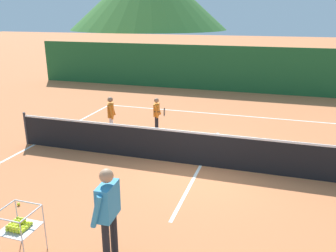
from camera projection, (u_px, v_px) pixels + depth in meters
name	position (u px, v px, depth m)	size (l,w,h in m)	color
ground_plane	(201.00, 166.00, 9.65)	(120.00, 120.00, 0.00)	#C67042
line_baseline_far	(228.00, 115.00, 14.47)	(10.89, 0.08, 0.01)	white
line_sideline_west	(35.00, 144.00, 11.19)	(0.08, 11.11, 0.01)	white
line_service_center	(201.00, 165.00, 9.65)	(0.08, 5.79, 0.01)	white
tennis_net	(201.00, 149.00, 9.49)	(11.48, 0.08, 1.05)	#333338
instructor	(108.00, 207.00, 5.66)	(0.46, 0.76, 1.70)	black
student_0	(111.00, 112.00, 11.82)	(0.35, 0.56, 1.35)	silver
student_1	(157.00, 112.00, 12.11)	(0.49, 0.56, 1.24)	black
ball_cart	(19.00, 226.00, 5.88)	(0.58, 0.58, 0.90)	#B7B7BC
tennis_ball_4	(19.00, 204.00, 7.63)	(0.07, 0.07, 0.07)	yellow
windscreen_fence	(241.00, 70.00, 18.29)	(23.95, 0.08, 2.41)	#1E5B2D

